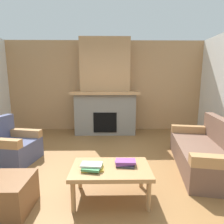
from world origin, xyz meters
TOP-DOWN VIEW (x-y plane):
  - ground at (0.00, 0.00)m, footprint 9.00×9.00m
  - wall_back_wood_panel at (0.00, 3.00)m, footprint 6.00×0.12m
  - fireplace at (0.00, 2.62)m, footprint 1.90×0.82m
  - couch at (1.82, 0.33)m, footprint 1.16×1.93m
  - armchair at (-1.73, 0.63)m, footprint 0.88×0.88m
  - coffee_table at (0.14, -0.49)m, footprint 1.00×0.60m
  - ottoman at (-1.07, -0.70)m, footprint 0.52×0.52m
  - book_stack_near_edge at (-0.10, -0.54)m, footprint 0.29×0.25m
  - book_stack_center at (0.33, -0.43)m, footprint 0.28×0.26m

SIDE VIEW (x-z plane):
  - ground at x=0.00m, z-range 0.00..0.00m
  - ottoman at x=-1.07m, z-range 0.00..0.40m
  - couch at x=1.82m, z-range -0.14..0.71m
  - armchair at x=-1.73m, z-range -0.13..0.72m
  - coffee_table at x=0.14m, z-range 0.16..0.59m
  - book_stack_center at x=0.33m, z-range 0.43..0.50m
  - book_stack_near_edge at x=-0.10m, z-range 0.43..0.50m
  - fireplace at x=0.00m, z-range -0.19..2.51m
  - wall_back_wood_panel at x=0.00m, z-range 0.00..2.70m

